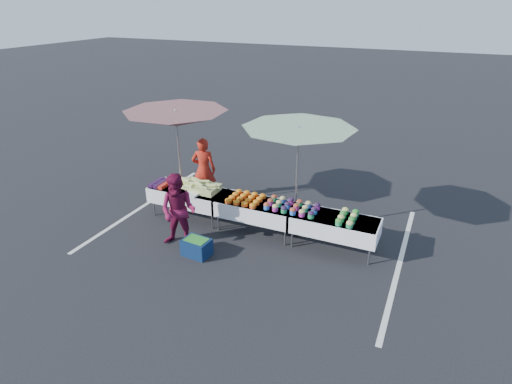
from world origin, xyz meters
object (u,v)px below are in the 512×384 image
at_px(table_left, 188,195).
at_px(table_right, 334,225).
at_px(table_center, 256,209).
at_px(customer, 178,211).
at_px(storage_bin, 197,247).
at_px(umbrella_left, 176,119).
at_px(umbrella_right, 299,137).
at_px(vendor, 204,170).

distance_m(table_left, table_right, 3.60).
height_order(table_left, table_center, same).
bearing_deg(customer, storage_bin, -30.24).
bearing_deg(umbrella_left, customer, -58.11).
relative_size(customer, storage_bin, 2.75).
xyz_separation_m(table_center, umbrella_left, (-2.25, 0.40, 1.72)).
height_order(table_center, table_right, same).
xyz_separation_m(customer, storage_bin, (0.53, -0.20, -0.63)).
bearing_deg(umbrella_right, storage_bin, -130.31).
bearing_deg(storage_bin, table_right, 34.07).
distance_m(table_right, customer, 3.29).
bearing_deg(table_center, umbrella_left, 169.91).
bearing_deg(vendor, storage_bin, 98.40).
bearing_deg(umbrella_left, vendor, 63.24).
height_order(table_right, umbrella_left, umbrella_left).
bearing_deg(table_center, umbrella_right, 26.57).
bearing_deg(table_center, table_left, 180.00).
relative_size(table_left, table_right, 1.00).
bearing_deg(vendor, umbrella_left, 44.91).
distance_m(vendor, customer, 2.32).
height_order(table_left, customer, customer).
height_order(table_right, storage_bin, table_right).
bearing_deg(table_right, table_left, 180.00).
distance_m(umbrella_left, storage_bin, 3.16).
bearing_deg(vendor, umbrella_right, 149.10).
bearing_deg(table_left, umbrella_left, 138.28).
xyz_separation_m(umbrella_left, storage_bin, (1.52, -1.80, -2.11)).
relative_size(table_right, customer, 1.13).
xyz_separation_m(table_center, vendor, (-1.94, 1.01, 0.27)).
bearing_deg(table_left, umbrella_right, 8.75).
xyz_separation_m(table_right, umbrella_right, (-1.00, 0.40, 1.67)).
distance_m(table_center, umbrella_left, 2.86).
xyz_separation_m(table_left, umbrella_right, (2.60, 0.40, 1.67)).
xyz_separation_m(table_right, umbrella_left, (-4.05, 0.40, 1.72)).
bearing_deg(table_right, vendor, 164.87).
xyz_separation_m(table_left, storage_bin, (1.07, -1.40, -0.39)).
bearing_deg(table_center, customer, -136.20).
bearing_deg(umbrella_left, storage_bin, -49.77).
distance_m(table_center, vendor, 2.20).
bearing_deg(storage_bin, umbrella_right, 54.78).
height_order(table_left, umbrella_right, umbrella_right).
bearing_deg(customer, table_right, 11.90).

